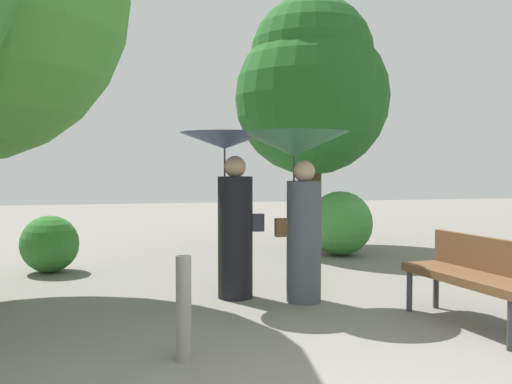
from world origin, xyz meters
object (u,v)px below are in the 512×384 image
Objects in this scene: person_right at (297,178)px; park_bench at (476,272)px; path_marker_post at (184,308)px; person_left at (231,191)px; tree_near_right at (312,85)px.

person_right reaches higher than park_bench.
person_right is at bearing 48.86° from path_marker_post.
path_marker_post is at bearing 163.75° from person_left.
person_left is 4.60m from tree_near_right.
tree_near_right reaches higher than path_marker_post.
park_bench reaches higher than path_marker_post.
path_marker_post is (-2.78, -0.34, -0.10)m from park_bench.
person_left is 1.22× the size of park_bench.
park_bench is 1.90× the size of path_marker_post.
person_right is 4.56m from tree_near_right.
tree_near_right reaches higher than person_left.
tree_near_right is at bearing -26.97° from person_left.
person_right is at bearing -112.80° from person_left.
person_right reaches higher than path_marker_post.
park_bench is at bearing -91.18° from tree_near_right.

